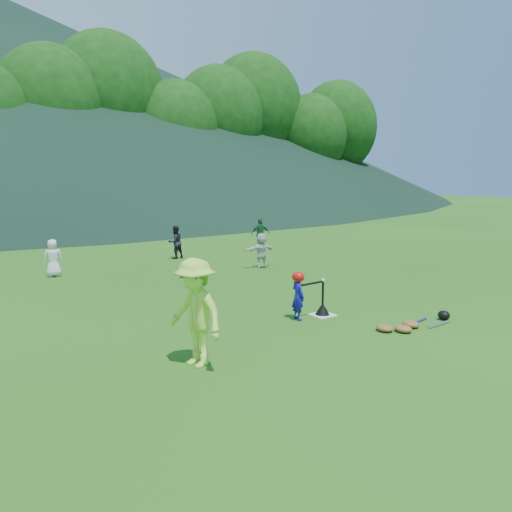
% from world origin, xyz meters
% --- Properties ---
extents(ground, '(120.00, 120.00, 0.00)m').
position_xyz_m(ground, '(0.00, 0.00, 0.00)').
color(ground, '#225413').
rests_on(ground, ground).
extents(home_plate, '(0.45, 0.45, 0.02)m').
position_xyz_m(home_plate, '(0.00, 0.00, 0.01)').
color(home_plate, silver).
rests_on(home_plate, ground).
extents(baseball, '(0.08, 0.08, 0.08)m').
position_xyz_m(baseball, '(0.00, 0.00, 0.74)').
color(baseball, white).
rests_on(baseball, batting_tee).
extents(batter_child, '(0.26, 0.37, 0.94)m').
position_xyz_m(batter_child, '(-0.61, 0.04, 0.47)').
color(batter_child, '#19169B').
rests_on(batter_child, ground).
extents(adult_coach, '(0.83, 1.17, 1.64)m').
position_xyz_m(adult_coach, '(-3.39, -1.06, 0.82)').
color(adult_coach, '#B3ED45').
rests_on(adult_coach, ground).
extents(fielder_a, '(0.57, 0.42, 1.07)m').
position_xyz_m(fielder_a, '(-3.77, 7.26, 0.54)').
color(fielder_a, white).
rests_on(fielder_a, ground).
extents(fielder_b, '(0.64, 0.54, 1.15)m').
position_xyz_m(fielder_b, '(0.43, 8.29, 0.57)').
color(fielder_b, black).
rests_on(fielder_b, ground).
extents(fielder_c, '(0.77, 0.51, 1.22)m').
position_xyz_m(fielder_c, '(4.15, 8.57, 0.61)').
color(fielder_c, '#1A592D').
rests_on(fielder_c, ground).
extents(fielder_d, '(1.02, 0.35, 1.09)m').
position_xyz_m(fielder_d, '(1.92, 5.16, 0.55)').
color(fielder_d, silver).
rests_on(fielder_d, ground).
extents(batting_tee, '(0.30, 0.30, 0.68)m').
position_xyz_m(batting_tee, '(0.00, 0.00, 0.13)').
color(batting_tee, black).
rests_on(batting_tee, home_plate).
extents(batter_gear, '(0.73, 0.26, 0.31)m').
position_xyz_m(batter_gear, '(-0.59, 0.03, 0.85)').
color(batter_gear, '#BB120C').
rests_on(batter_gear, ground).
extents(equipment_pile, '(1.80, 0.56, 0.19)m').
position_xyz_m(equipment_pile, '(0.86, -1.55, 0.07)').
color(equipment_pile, olive).
rests_on(equipment_pile, ground).
extents(outfield_fence, '(70.07, 0.08, 1.33)m').
position_xyz_m(outfield_fence, '(0.00, 28.00, 0.70)').
color(outfield_fence, gray).
rests_on(outfield_fence, ground).
extents(tree_line, '(70.04, 11.40, 14.82)m').
position_xyz_m(tree_line, '(0.20, 33.83, 8.21)').
color(tree_line, '#382314').
rests_on(tree_line, ground).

